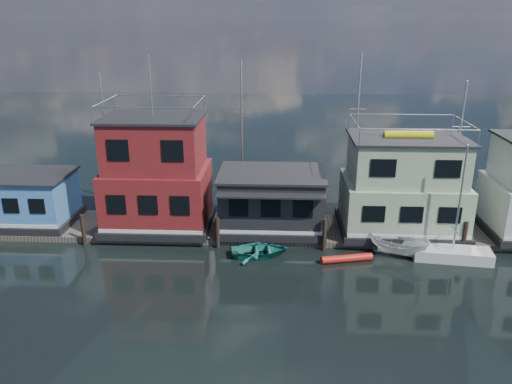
# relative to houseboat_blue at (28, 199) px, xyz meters

# --- Properties ---
(ground) EXTENTS (160.00, 160.00, 0.00)m
(ground) POSITION_rel_houseboat_blue_xyz_m (18.00, -12.00, -2.21)
(ground) COLOR black
(ground) RESTS_ON ground
(dock) EXTENTS (48.00, 5.00, 0.40)m
(dock) POSITION_rel_houseboat_blue_xyz_m (18.00, 0.00, -2.01)
(dock) COLOR #595147
(dock) RESTS_ON ground
(houseboat_blue) EXTENTS (6.40, 4.90, 3.66)m
(houseboat_blue) POSITION_rel_houseboat_blue_xyz_m (0.00, 0.00, 0.00)
(houseboat_blue) COLOR black
(houseboat_blue) RESTS_ON dock
(houseboat_red) EXTENTS (7.40, 5.90, 11.86)m
(houseboat_red) POSITION_rel_houseboat_blue_xyz_m (9.50, 0.00, 1.90)
(houseboat_red) COLOR black
(houseboat_red) RESTS_ON dock
(houseboat_dark) EXTENTS (7.40, 6.10, 4.06)m
(houseboat_dark) POSITION_rel_houseboat_blue_xyz_m (17.50, -0.02, 0.21)
(houseboat_dark) COLOR black
(houseboat_dark) RESTS_ON dock
(houseboat_green) EXTENTS (8.40, 5.90, 7.03)m
(houseboat_green) POSITION_rel_houseboat_blue_xyz_m (26.50, 0.00, 1.34)
(houseboat_green) COLOR black
(houseboat_green) RESTS_ON dock
(pilings) EXTENTS (42.28, 0.28, 2.20)m
(pilings) POSITION_rel_houseboat_blue_xyz_m (17.67, -2.80, -1.11)
(pilings) COLOR #2D2116
(pilings) RESTS_ON ground
(background_masts) EXTENTS (36.40, 0.16, 12.00)m
(background_masts) POSITION_rel_houseboat_blue_xyz_m (22.76, 6.00, 3.35)
(background_masts) COLOR silver
(background_masts) RESTS_ON ground
(day_sailer) EXTENTS (4.89, 2.13, 7.47)m
(day_sailer) POSITION_rel_houseboat_blue_xyz_m (29.00, -3.78, -1.77)
(day_sailer) COLOR silver
(day_sailer) RESTS_ON ground
(red_kayak) EXTENTS (3.30, 1.17, 0.48)m
(red_kayak) POSITION_rel_houseboat_blue_xyz_m (22.32, -4.41, -1.97)
(red_kayak) COLOR red
(red_kayak) RESTS_ON ground
(motorboat) EXTENTS (4.10, 3.02, 1.49)m
(motorboat) POSITION_rel_houseboat_blue_xyz_m (25.70, -3.44, -1.46)
(motorboat) COLOR white
(motorboat) RESTS_ON ground
(dinghy_teal) EXTENTS (4.10, 3.22, 0.77)m
(dinghy_teal) POSITION_rel_houseboat_blue_xyz_m (16.85, -3.83, -1.82)
(dinghy_teal) COLOR #228073
(dinghy_teal) RESTS_ON ground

